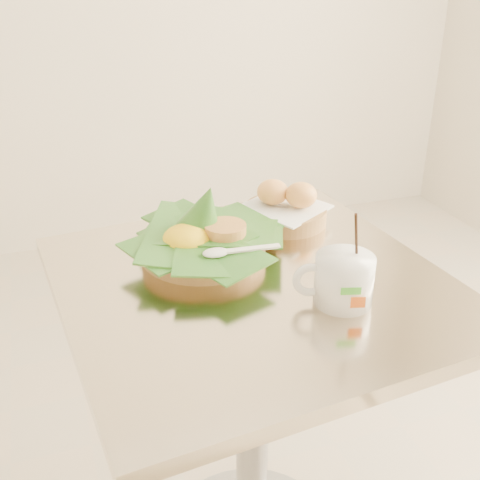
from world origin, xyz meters
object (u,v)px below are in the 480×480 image
object	(u,v)px
cafe_table	(253,374)
bread_basket	(286,208)
coffee_mug	(342,279)
rice_basket	(203,236)

from	to	relation	value
cafe_table	bread_basket	distance (m)	0.37
cafe_table	coffee_mug	size ratio (longest dim) A/B	4.32
rice_basket	coffee_mug	distance (m)	0.31
rice_basket	bread_basket	bearing A→B (deg)	23.36
bread_basket	coffee_mug	world-z (taller)	coffee_mug
rice_basket	bread_basket	world-z (taller)	rice_basket
coffee_mug	cafe_table	bearing A→B (deg)	134.59
rice_basket	bread_basket	distance (m)	0.24
rice_basket	coffee_mug	xyz separation A→B (m)	(0.18, -0.25, 0.00)
cafe_table	rice_basket	size ratio (longest dim) A/B	2.44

